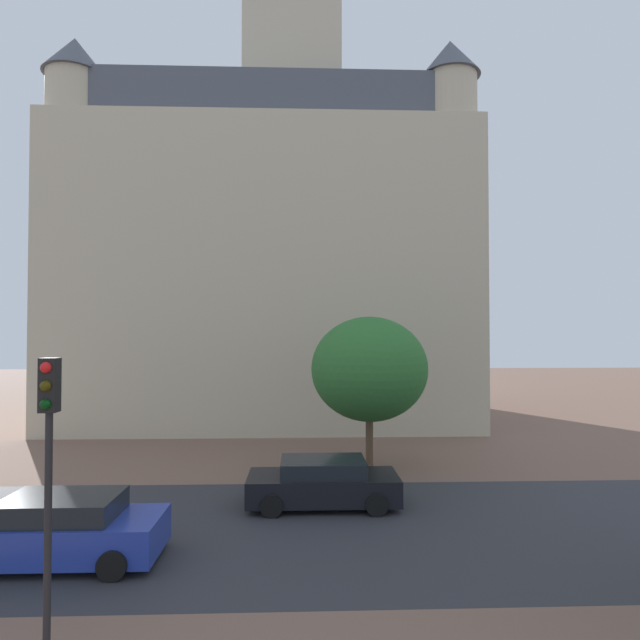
% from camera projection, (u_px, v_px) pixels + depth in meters
% --- Properties ---
extents(ground_plane, '(120.00, 120.00, 0.00)m').
position_uv_depth(ground_plane, '(304.00, 521.00, 14.46)').
color(ground_plane, brown).
extents(street_asphalt_strip, '(120.00, 8.25, 0.00)m').
position_uv_depth(street_asphalt_strip, '(304.00, 528.00, 13.87)').
color(street_asphalt_strip, '#2D2D33').
rests_on(street_asphalt_strip, ground_plane).
extents(landmark_building, '(23.22, 15.15, 37.46)m').
position_uv_depth(landmark_building, '(274.00, 246.00, 33.18)').
color(landmark_building, beige).
rests_on(landmark_building, ground_plane).
extents(car_blue, '(4.52, 2.11, 1.50)m').
position_uv_depth(car_blue, '(62.00, 530.00, 11.87)').
color(car_blue, '#23389E').
rests_on(car_blue, ground_plane).
extents(car_black, '(4.55, 2.10, 1.41)m').
position_uv_depth(car_black, '(323.00, 483.00, 15.72)').
color(car_black, black).
rests_on(car_black, ground_plane).
extents(traffic_light_pole, '(0.28, 0.34, 4.85)m').
position_uv_depth(traffic_light_pole, '(48.00, 447.00, 8.52)').
color(traffic_light_pole, black).
rests_on(traffic_light_pole, ground_plane).
extents(tree_curb_far, '(4.42, 4.42, 5.87)m').
position_uv_depth(tree_curb_far, '(369.00, 369.00, 19.67)').
color(tree_curb_far, brown).
rests_on(tree_curb_far, ground_plane).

